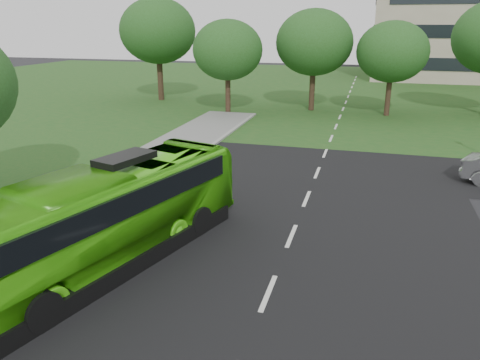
{
  "coord_description": "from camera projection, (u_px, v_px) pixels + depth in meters",
  "views": [
    {
      "loc": [
        2.4,
        -13.62,
        7.46
      ],
      "look_at": [
        -2.31,
        3.19,
        1.6
      ],
      "focal_mm": 35.0,
      "sensor_mm": 36.0,
      "label": 1
    }
  ],
  "objects": [
    {
      "name": "tree_park_b",
      "position": [
        314.0,
        43.0,
        40.41
      ],
      "size": [
        6.65,
        6.65,
        8.72
      ],
      "color": "black",
      "rests_on": "ground"
    },
    {
      "name": "tree_park_a",
      "position": [
        228.0,
        50.0,
        39.26
      ],
      "size": [
        5.9,
        5.9,
        7.84
      ],
      "color": "black",
      "rests_on": "ground"
    },
    {
      "name": "bus",
      "position": [
        104.0,
        218.0,
        14.91
      ],
      "size": [
        5.66,
        11.61,
        3.15
      ],
      "primitive_type": "imported",
      "rotation": [
        0.0,
        0.0,
        -0.28
      ],
      "color": "#45B712",
      "rests_on": "ground"
    },
    {
      "name": "street_surfaces",
      "position": [
        332.0,
        124.0,
        36.27
      ],
      "size": [
        120.0,
        120.0,
        0.15
      ],
      "color": "black",
      "rests_on": "ground"
    },
    {
      "name": "tree_park_c",
      "position": [
        393.0,
        52.0,
        38.16
      ],
      "size": [
        5.81,
        5.81,
        7.72
      ],
      "color": "black",
      "rests_on": "ground"
    },
    {
      "name": "tree_park_f",
      "position": [
        158.0,
        31.0,
        45.8
      ],
      "size": [
        7.42,
        7.42,
        9.91
      ],
      "color": "black",
      "rests_on": "ground"
    },
    {
      "name": "ground",
      "position": [
        281.0,
        261.0,
        15.42
      ],
      "size": [
        160.0,
        160.0,
        0.0
      ],
      "primitive_type": "plane",
      "color": "black",
      "rests_on": "ground"
    }
  ]
}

